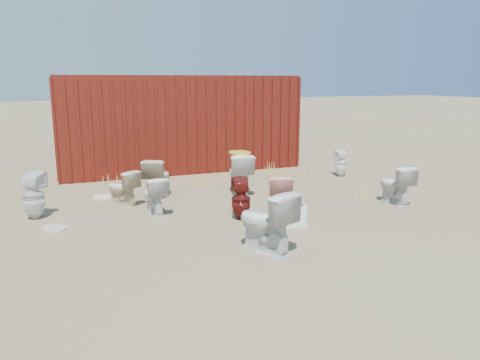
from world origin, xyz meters
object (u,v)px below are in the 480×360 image
object	(u,v)px
shipping_container	(176,122)
toilet_front_pink	(279,194)
toilet_back_e	(341,163)
toilet_front_maroon	(241,199)
loose_tank	(290,216)
toilet_front_c	(266,221)
toilet_back_beige_left	(122,188)
toilet_back_beige_right	(158,178)
toilet_back_a	(33,195)
toilet_front_a	(154,195)
toilet_back_yellowlid	(240,174)
toilet_front_e	(395,185)

from	to	relation	value
shipping_container	toilet_front_pink	distance (m)	5.20
shipping_container	toilet_back_e	distance (m)	4.41
toilet_front_maroon	loose_tank	bearing A→B (deg)	145.76
toilet_front_c	toilet_back_beige_left	world-z (taller)	toilet_front_c
toilet_front_pink	toilet_back_beige_right	bearing A→B (deg)	-29.36
shipping_container	toilet_front_maroon	bearing A→B (deg)	-92.20
toilet_back_beige_left	toilet_back_a	bearing A→B (deg)	-23.00
toilet_front_a	toilet_back_beige_left	xyz separation A→B (m)	(-0.44, 0.76, 0.00)
toilet_front_maroon	loose_tank	xyz separation A→B (m)	(0.59, -0.64, -0.18)
toilet_back_a	loose_tank	bearing A→B (deg)	-179.14
toilet_back_yellowlid	toilet_front_c	bearing A→B (deg)	84.91
toilet_back_e	toilet_back_beige_left	bearing A→B (deg)	21.08
shipping_container	toilet_front_e	world-z (taller)	shipping_container
toilet_back_beige_right	toilet_back_e	bearing A→B (deg)	-146.07
toilet_front_e	shipping_container	bearing A→B (deg)	-62.89
toilet_back_a	toilet_back_yellowlid	world-z (taller)	toilet_back_yellowlid
toilet_front_e	toilet_back_beige_left	size ratio (longest dim) A/B	1.11
toilet_front_a	toilet_back_beige_left	world-z (taller)	toilet_back_beige_left
toilet_front_c	loose_tank	size ratio (longest dim) A/B	1.72
toilet_front_maroon	toilet_front_e	world-z (taller)	toilet_front_e
shipping_container	toilet_back_yellowlid	xyz separation A→B (m)	(0.44, -3.48, -0.78)
toilet_front_a	toilet_back_beige_right	world-z (taller)	toilet_back_beige_right
toilet_front_maroon	toilet_back_beige_right	bearing A→B (deg)	-51.47
toilet_back_beige_left	shipping_container	bearing A→B (deg)	-153.34
toilet_back_a	toilet_back_beige_right	world-z (taller)	toilet_back_a
toilet_front_maroon	loose_tank	world-z (taller)	toilet_front_maroon
toilet_front_a	toilet_front_pink	distance (m)	2.16
toilet_front_a	toilet_front_c	world-z (taller)	toilet_front_c
toilet_back_yellowlid	toilet_front_maroon	bearing A→B (deg)	79.57
toilet_front_maroon	toilet_back_yellowlid	size ratio (longest dim) A/B	0.83
toilet_front_e	toilet_back_yellowlid	xyz separation A→B (m)	(-2.43, 1.79, 0.05)
toilet_front_a	toilet_back_beige_right	bearing A→B (deg)	-109.94
toilet_back_a	loose_tank	distance (m)	4.28
toilet_back_yellowlid	toilet_back_a	bearing A→B (deg)	15.68
toilet_back_beige_left	loose_tank	bearing A→B (deg)	100.72
toilet_front_pink	toilet_front_c	distance (m)	1.84
toilet_front_c	toilet_front_pink	bearing A→B (deg)	-144.95
toilet_front_c	loose_tank	world-z (taller)	toilet_front_c
toilet_back_a	toilet_back_yellowlid	size ratio (longest dim) A/B	0.95
shipping_container	toilet_back_beige_left	distance (m)	4.10
shipping_container	toilet_back_e	xyz separation A→B (m)	(3.38, -2.70, -0.87)
toilet_front_pink	toilet_front_c	world-z (taller)	toilet_front_c
toilet_front_maroon	toilet_back_a	size ratio (longest dim) A/B	0.88
toilet_front_a	toilet_front_e	xyz separation A→B (m)	(4.34, -0.99, 0.04)
toilet_back_beige_left	toilet_back_e	size ratio (longest dim) A/B	1.03
toilet_back_beige_left	toilet_front_a	bearing A→B (deg)	85.33
toilet_back_beige_left	loose_tank	world-z (taller)	toilet_back_beige_left
toilet_back_beige_left	toilet_back_beige_right	xyz separation A→B (m)	(0.75, 0.43, 0.06)
toilet_back_yellowlid	toilet_front_e	bearing A→B (deg)	154.02
toilet_back_a	loose_tank	size ratio (longest dim) A/B	1.61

